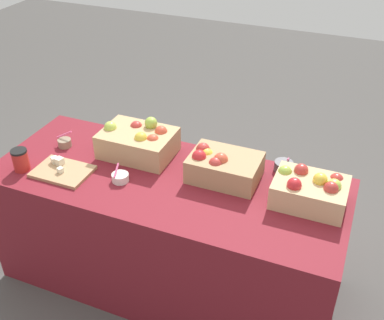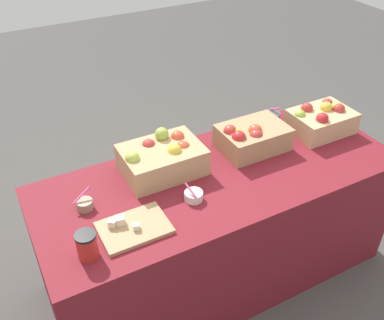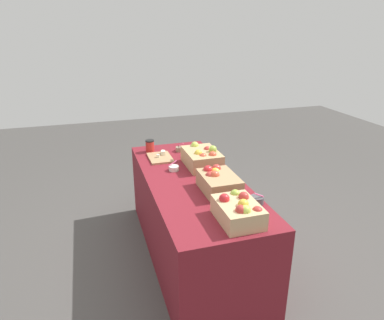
# 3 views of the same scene
# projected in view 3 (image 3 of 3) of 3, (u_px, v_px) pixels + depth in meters

# --- Properties ---
(ground_plane) EXTENTS (10.00, 10.00, 0.00)m
(ground_plane) POSITION_uv_depth(u_px,v_px,m) (193.00, 252.00, 3.19)
(ground_plane) COLOR #474442
(table) EXTENTS (1.90, 0.76, 0.74)m
(table) POSITION_uv_depth(u_px,v_px,m) (193.00, 217.00, 3.06)
(table) COLOR maroon
(table) RESTS_ON ground_plane
(apple_crate_left) EXTENTS (0.35, 0.26, 0.17)m
(apple_crate_left) POSITION_uv_depth(u_px,v_px,m) (238.00, 211.00, 2.27)
(apple_crate_left) COLOR tan
(apple_crate_left) RESTS_ON table
(apple_crate_middle) EXTENTS (0.36, 0.26, 0.17)m
(apple_crate_middle) POSITION_uv_depth(u_px,v_px,m) (218.00, 181.00, 2.69)
(apple_crate_middle) COLOR tan
(apple_crate_middle) RESTS_ON table
(apple_crate_right) EXTENTS (0.40, 0.29, 0.20)m
(apple_crate_right) POSITION_uv_depth(u_px,v_px,m) (202.00, 158.00, 3.16)
(apple_crate_right) COLOR tan
(apple_crate_right) RESTS_ON table
(cutting_board_front) EXTENTS (0.30, 0.21, 0.06)m
(cutting_board_front) POSITION_uv_depth(u_px,v_px,m) (160.00, 157.00, 3.36)
(cutting_board_front) COLOR tan
(cutting_board_front) RESTS_ON table
(sample_bowl_near) EXTENTS (0.10, 0.10, 0.10)m
(sample_bowl_near) POSITION_uv_depth(u_px,v_px,m) (257.00, 200.00, 2.50)
(sample_bowl_near) COLOR #4C4C51
(sample_bowl_near) RESTS_ON table
(sample_bowl_mid) EXTENTS (0.09, 0.08, 0.10)m
(sample_bowl_mid) POSITION_uv_depth(u_px,v_px,m) (180.00, 149.00, 3.55)
(sample_bowl_mid) COLOR gray
(sample_bowl_mid) RESTS_ON table
(sample_bowl_far) EXTENTS (0.09, 0.09, 0.09)m
(sample_bowl_far) POSITION_uv_depth(u_px,v_px,m) (174.00, 168.00, 3.08)
(sample_bowl_far) COLOR silver
(sample_bowl_far) RESTS_ON table
(coffee_cup) EXTENTS (0.09, 0.09, 0.12)m
(coffee_cup) POSITION_uv_depth(u_px,v_px,m) (150.00, 146.00, 3.52)
(coffee_cup) COLOR red
(coffee_cup) RESTS_ON table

